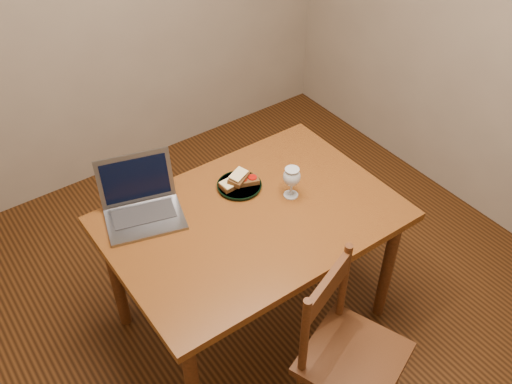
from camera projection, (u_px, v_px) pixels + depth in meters
floor at (261, 307)px, 3.13m from camera, size 3.20×3.20×0.02m
right_wall at (511, 6)px, 2.98m from camera, size 0.02×3.20×2.60m
table at (253, 229)px, 2.64m from camera, size 1.30×0.90×0.74m
chair at (350, 348)px, 2.37m from camera, size 0.52×0.51×0.44m
plate at (239, 186)px, 2.73m from camera, size 0.22×0.22×0.02m
sandwich_cheese at (232, 183)px, 2.70m from camera, size 0.11×0.07×0.03m
sandwich_tomato at (248, 180)px, 2.73m from camera, size 0.12×0.10×0.03m
sandwich_top at (239, 177)px, 2.70m from camera, size 0.13×0.11×0.03m
milk_glass at (291, 182)px, 2.64m from camera, size 0.08×0.08×0.16m
laptop at (141, 200)px, 2.57m from camera, size 0.41×0.39×0.25m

